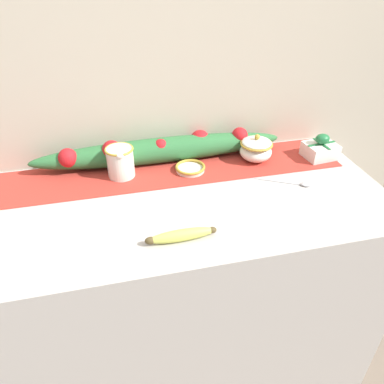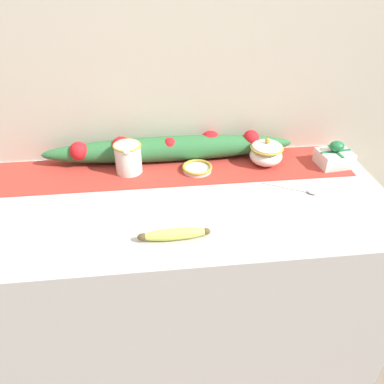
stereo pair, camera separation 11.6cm
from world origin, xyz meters
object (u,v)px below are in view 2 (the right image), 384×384
object	(u,v)px
sugar_bowl	(266,153)
spoon	(307,191)
cream_pitcher	(128,157)
small_dish	(197,168)
gift_box	(334,157)
banana	(174,234)

from	to	relation	value
sugar_bowl	spoon	distance (m)	0.22
cream_pitcher	sugar_bowl	distance (m)	0.50
sugar_bowl	small_dish	bearing A→B (deg)	-175.04
cream_pitcher	sugar_bowl	size ratio (longest dim) A/B	0.96
small_dish	gift_box	world-z (taller)	gift_box
banana	spoon	size ratio (longest dim) A/B	1.18
sugar_bowl	spoon	world-z (taller)	sugar_bowl
spoon	gift_box	distance (m)	0.23
small_dish	spoon	distance (m)	0.39
sugar_bowl	small_dish	xyz separation A→B (m)	(-0.26, -0.02, -0.04)
banana	gift_box	distance (m)	0.71
cream_pitcher	spoon	world-z (taller)	cream_pitcher
small_dish	gift_box	bearing A→B (deg)	-1.50
banana	small_dish	bearing A→B (deg)	73.14
cream_pitcher	banana	size ratio (longest dim) A/B	0.57
cream_pitcher	small_dish	world-z (taller)	cream_pitcher
cream_pitcher	gift_box	xyz separation A→B (m)	(0.75, -0.04, -0.02)
sugar_bowl	gift_box	xyz separation A→B (m)	(0.25, -0.04, -0.01)
small_dish	banana	world-z (taller)	banana
cream_pitcher	spoon	size ratio (longest dim) A/B	0.67
cream_pitcher	gift_box	bearing A→B (deg)	-2.84
banana	spoon	xyz separation A→B (m)	(0.46, 0.19, -0.01)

